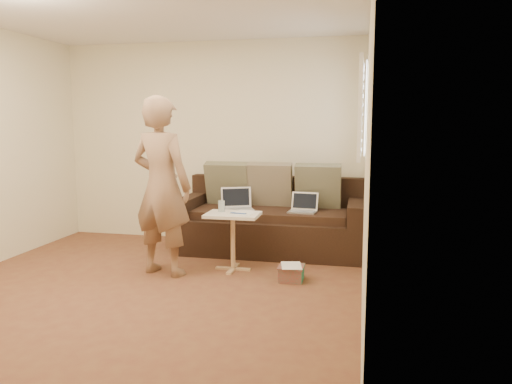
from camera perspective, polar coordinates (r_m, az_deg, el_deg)
floor at (r=4.74m, az=-13.41°, el=-11.43°), size 4.50×4.50×0.00m
wall_back at (r=6.58m, az=-5.28°, el=5.71°), size 4.00×0.00×4.00m
wall_right at (r=4.03m, az=12.60°, el=4.10°), size 0.00×4.50×4.50m
window_blinds at (r=5.52m, az=12.13°, el=9.28°), size 0.12×0.88×1.08m
sofa at (r=6.00m, az=1.69°, el=-2.90°), size 2.20×0.95×0.85m
pillow_left at (r=6.30m, az=-3.29°, el=0.97°), size 0.55×0.29×0.57m
pillow_mid at (r=6.18m, az=1.65°, el=0.85°), size 0.55×0.27×0.57m
pillow_right at (r=6.06m, az=7.16°, el=0.64°), size 0.55×0.28×0.57m
laptop_silver at (r=5.80m, az=5.35°, el=-2.37°), size 0.34×0.26×0.21m
laptop_white at (r=5.93m, az=-2.15°, el=-2.10°), size 0.45×0.39×0.27m
person at (r=5.12m, az=-10.82°, el=0.65°), size 0.76×0.59×1.83m
side_table at (r=5.28m, az=-2.68°, el=-5.74°), size 0.56×0.39×0.61m
drinking_glass at (r=5.29m, az=-4.00°, el=-1.65°), size 0.07×0.07×0.12m
scissors at (r=5.15m, az=-2.06°, el=-2.48°), size 0.19×0.12×0.02m
paper_on_table at (r=5.22m, az=-1.40°, el=-2.41°), size 0.25×0.33×0.00m
striped_box at (r=4.99m, az=4.08°, el=-9.29°), size 0.25×0.25×0.16m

